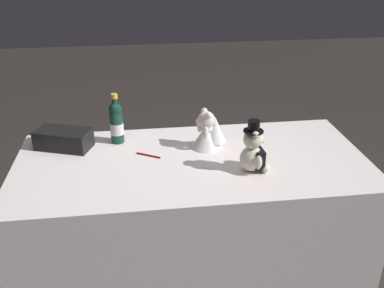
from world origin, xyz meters
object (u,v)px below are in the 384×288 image
at_px(teddy_bear_groom, 254,152).
at_px(signing_pen, 148,155).
at_px(teddy_bear_bride, 209,131).
at_px(gift_case_black, 64,139).
at_px(champagne_bottle, 116,122).

xyz_separation_m(teddy_bear_groom, signing_pen, (-0.55, 0.24, -0.11)).
bearing_deg(teddy_bear_bride, signing_pen, -168.80).
relative_size(teddy_bear_groom, gift_case_black, 0.82).
bearing_deg(signing_pen, teddy_bear_groom, -23.31).
distance_m(teddy_bear_bride, gift_case_black, 0.85).
bearing_deg(teddy_bear_groom, teddy_bear_bride, 121.32).
bearing_deg(signing_pen, gift_case_black, 160.65).
bearing_deg(champagne_bottle, teddy_bear_groom, -31.68).
bearing_deg(gift_case_black, teddy_bear_bride, -6.58).
relative_size(teddy_bear_groom, champagne_bottle, 0.94).
bearing_deg(teddy_bear_bride, gift_case_black, 173.42).
xyz_separation_m(teddy_bear_bride, champagne_bottle, (-0.54, 0.14, 0.03)).
distance_m(signing_pen, gift_case_black, 0.52).
relative_size(teddy_bear_groom, teddy_bear_bride, 1.23).
relative_size(teddy_bear_bride, gift_case_black, 0.67).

